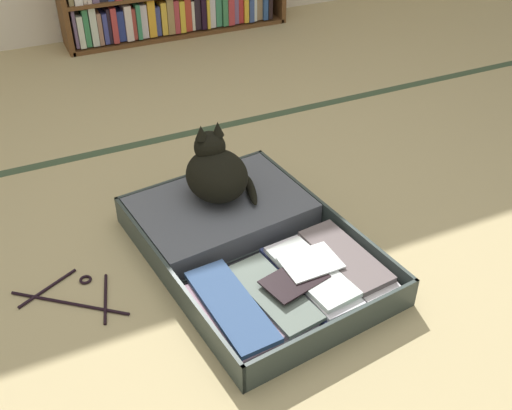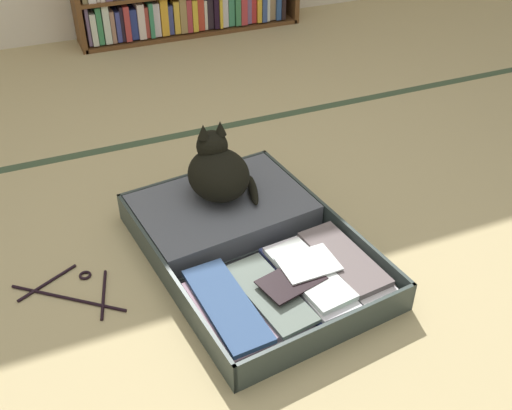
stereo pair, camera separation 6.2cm
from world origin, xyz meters
name	(u,v)px [view 2 (the right image)]	position (x,y,z in m)	size (l,w,h in m)	color
ground_plane	(258,275)	(0.00, 0.00, 0.00)	(10.00, 10.00, 0.00)	tan
tatami_border	(173,136)	(0.00, 1.00, 0.00)	(4.80, 0.05, 0.00)	#394C34
open_suitcase	(246,241)	(0.01, 0.13, 0.05)	(0.74, 0.98, 0.11)	#323D3A
black_cat	(218,171)	(-0.01, 0.35, 0.20)	(0.27, 0.26, 0.27)	black
clothes_hanger	(74,290)	(-0.58, 0.15, 0.00)	(0.32, 0.29, 0.01)	black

